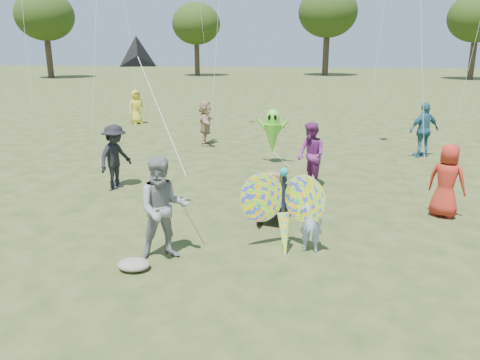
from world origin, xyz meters
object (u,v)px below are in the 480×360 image
(alien_kite, at_px, (273,133))
(adult_man, at_px, (163,209))
(crowd_c, at_px, (424,130))
(crowd_g, at_px, (136,107))
(crowd_d, at_px, (205,123))
(jogging_stroller, at_px, (274,194))
(crowd_a, at_px, (447,181))
(butterfly_kite, at_px, (284,210))
(child_girl, at_px, (311,222))
(crowd_b, at_px, (115,157))
(crowd_e, at_px, (311,155))

(alien_kite, bearing_deg, adult_man, -99.37)
(crowd_c, xyz_separation_m, crowd_g, (-12.09, 5.16, -0.11))
(crowd_d, bearing_deg, adult_man, 179.66)
(crowd_d, xyz_separation_m, jogging_stroller, (3.30, -7.65, -0.22))
(crowd_c, bearing_deg, adult_man, 29.99)
(jogging_stroller, bearing_deg, crowd_a, 29.03)
(butterfly_kite, distance_m, alien_kite, 6.63)
(crowd_a, bearing_deg, butterfly_kite, 66.19)
(child_girl, xyz_separation_m, crowd_b, (-5.10, 3.21, 0.26))
(adult_man, distance_m, crowd_d, 9.87)
(child_girl, distance_m, crowd_c, 8.99)
(crowd_e, height_order, jogging_stroller, crowd_e)
(adult_man, xyz_separation_m, jogging_stroller, (1.72, 2.10, -0.30))
(crowd_a, bearing_deg, jogging_stroller, 44.69)
(crowd_b, bearing_deg, crowd_c, -42.28)
(adult_man, bearing_deg, crowd_e, 39.74)
(crowd_c, bearing_deg, crowd_a, 57.37)
(crowd_d, bearing_deg, crowd_b, 160.67)
(adult_man, height_order, crowd_d, adult_man)
(child_girl, xyz_separation_m, alien_kite, (-1.33, 6.52, 0.39))
(crowd_a, distance_m, alien_kite, 5.91)
(crowd_a, height_order, crowd_e, crowd_e)
(crowd_b, distance_m, alien_kite, 5.02)
(crowd_c, xyz_separation_m, crowd_d, (-7.66, 0.82, -0.08))
(crowd_a, bearing_deg, adult_man, 59.89)
(crowd_e, bearing_deg, butterfly_kite, -37.75)
(adult_man, bearing_deg, crowd_b, 100.12)
(crowd_c, height_order, crowd_g, crowd_c)
(child_girl, bearing_deg, crowd_d, -59.08)
(crowd_b, distance_m, jogging_stroller, 4.67)
(jogging_stroller, bearing_deg, butterfly_kite, -63.49)
(crowd_c, bearing_deg, crowd_g, -48.89)
(jogging_stroller, bearing_deg, alien_kite, 110.76)
(crowd_g, bearing_deg, alien_kite, -87.37)
(adult_man, bearing_deg, crowd_a, 5.86)
(crowd_b, bearing_deg, adult_man, -128.80)
(child_girl, relative_size, jogging_stroller, 1.04)
(crowd_b, height_order, butterfly_kite, crowd_b)
(crowd_e, height_order, alien_kite, alien_kite)
(adult_man, relative_size, jogging_stroller, 1.65)
(crowd_d, relative_size, jogging_stroller, 1.50)
(crowd_g, relative_size, jogging_stroller, 1.45)
(child_girl, relative_size, crowd_c, 0.63)
(child_girl, relative_size, crowd_b, 0.69)
(crowd_e, bearing_deg, crowd_a, 26.39)
(crowd_c, height_order, jogging_stroller, crowd_c)
(crowd_b, xyz_separation_m, alien_kite, (3.78, 3.31, 0.13))
(crowd_d, height_order, crowd_e, crowd_e)
(crowd_g, bearing_deg, butterfly_kite, -102.81)
(crowd_d, height_order, jogging_stroller, crowd_d)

